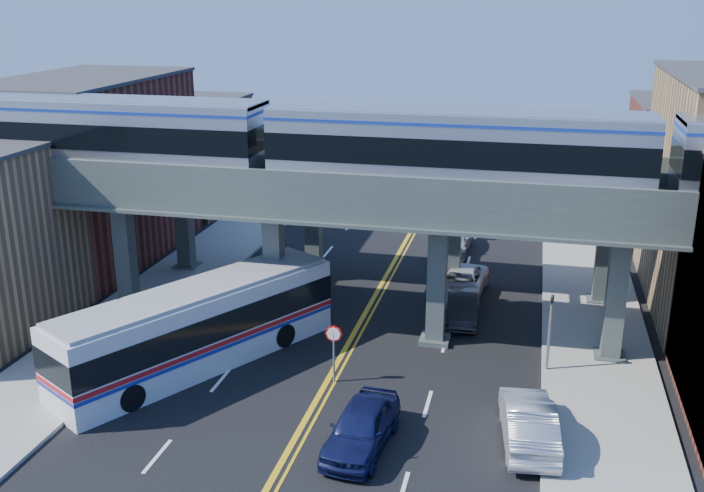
{
  "coord_description": "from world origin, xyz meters",
  "views": [
    {
      "loc": [
        7.99,
        -26.29,
        16.02
      ],
      "look_at": [
        0.36,
        6.13,
        5.16
      ],
      "focal_mm": 40.0,
      "sensor_mm": 36.0,
      "label": 1
    }
  ],
  "objects_px": {
    "car_lane_a": "(361,427)",
    "car_lane_b": "(462,307)",
    "transit_bus": "(198,327)",
    "car_lane_c": "(461,283)",
    "transit_train": "(456,148)",
    "stop_sign": "(334,344)",
    "traffic_signal": "(550,324)",
    "car_parked_curb": "(528,422)",
    "car_lane_d": "(452,239)"
  },
  "relations": [
    {
      "from": "car_parked_curb",
      "to": "car_lane_b",
      "type": "bearing_deg",
      "value": -79.34
    },
    {
      "from": "transit_train",
      "to": "transit_bus",
      "type": "height_order",
      "value": "transit_train"
    },
    {
      "from": "car_lane_a",
      "to": "car_lane_b",
      "type": "xyz_separation_m",
      "value": [
        2.45,
        12.62,
        -0.13
      ]
    },
    {
      "from": "car_lane_d",
      "to": "car_lane_a",
      "type": "bearing_deg",
      "value": -89.49
    },
    {
      "from": "traffic_signal",
      "to": "transit_bus",
      "type": "xyz_separation_m",
      "value": [
        -15.18,
        -2.74,
        -0.49
      ]
    },
    {
      "from": "car_lane_b",
      "to": "car_lane_c",
      "type": "relative_size",
      "value": 0.81
    },
    {
      "from": "transit_bus",
      "to": "car_lane_b",
      "type": "distance_m",
      "value": 13.43
    },
    {
      "from": "transit_train",
      "to": "transit_bus",
      "type": "distance_m",
      "value": 13.91
    },
    {
      "from": "transit_train",
      "to": "car_lane_c",
      "type": "bearing_deg",
      "value": 90.4
    },
    {
      "from": "car_lane_b",
      "to": "car_parked_curb",
      "type": "xyz_separation_m",
      "value": [
        3.5,
        -10.88,
        0.14
      ]
    },
    {
      "from": "transit_train",
      "to": "car_parked_curb",
      "type": "bearing_deg",
      "value": -64.15
    },
    {
      "from": "car_lane_c",
      "to": "traffic_signal",
      "type": "bearing_deg",
      "value": -56.66
    },
    {
      "from": "car_lane_c",
      "to": "car_parked_curb",
      "type": "relative_size",
      "value": 1.03
    },
    {
      "from": "stop_sign",
      "to": "car_lane_c",
      "type": "distance_m",
      "value": 12.12
    },
    {
      "from": "traffic_signal",
      "to": "car_lane_d",
      "type": "distance_m",
      "value": 17.1
    },
    {
      "from": "car_lane_a",
      "to": "car_lane_c",
      "type": "distance_m",
      "value": 16.13
    },
    {
      "from": "car_lane_b",
      "to": "transit_bus",
      "type": "bearing_deg",
      "value": -149.37
    },
    {
      "from": "car_lane_a",
      "to": "car_lane_b",
      "type": "distance_m",
      "value": 12.85
    },
    {
      "from": "traffic_signal",
      "to": "transit_bus",
      "type": "height_order",
      "value": "traffic_signal"
    },
    {
      "from": "car_lane_b",
      "to": "car_parked_curb",
      "type": "distance_m",
      "value": 11.43
    },
    {
      "from": "transit_bus",
      "to": "car_lane_d",
      "type": "bearing_deg",
      "value": 3.83
    },
    {
      "from": "traffic_signal",
      "to": "car_lane_b",
      "type": "xyz_separation_m",
      "value": [
        -4.2,
        4.91,
        -1.58
      ]
    },
    {
      "from": "car_lane_c",
      "to": "car_lane_d",
      "type": "height_order",
      "value": "car_lane_d"
    },
    {
      "from": "stop_sign",
      "to": "car_parked_curb",
      "type": "relative_size",
      "value": 0.51
    },
    {
      "from": "traffic_signal",
      "to": "car_parked_curb",
      "type": "height_order",
      "value": "traffic_signal"
    },
    {
      "from": "car_lane_a",
      "to": "car_lane_b",
      "type": "height_order",
      "value": "car_lane_a"
    },
    {
      "from": "traffic_signal",
      "to": "car_lane_b",
      "type": "bearing_deg",
      "value": 130.57
    },
    {
      "from": "car_lane_c",
      "to": "car_lane_d",
      "type": "bearing_deg",
      "value": 104.03
    },
    {
      "from": "car_lane_a",
      "to": "car_parked_curb",
      "type": "bearing_deg",
      "value": 21.16
    },
    {
      "from": "stop_sign",
      "to": "car_lane_b",
      "type": "height_order",
      "value": "stop_sign"
    },
    {
      "from": "car_lane_a",
      "to": "car_lane_c",
      "type": "height_order",
      "value": "car_lane_a"
    },
    {
      "from": "traffic_signal",
      "to": "transit_bus",
      "type": "bearing_deg",
      "value": -169.76
    },
    {
      "from": "car_lane_a",
      "to": "transit_train",
      "type": "bearing_deg",
      "value": 82.82
    },
    {
      "from": "car_lane_d",
      "to": "stop_sign",
      "type": "bearing_deg",
      "value": -96.66
    },
    {
      "from": "traffic_signal",
      "to": "car_lane_a",
      "type": "xyz_separation_m",
      "value": [
        -6.65,
        -7.71,
        -1.45
      ]
    },
    {
      "from": "transit_bus",
      "to": "car_parked_curb",
      "type": "height_order",
      "value": "transit_bus"
    },
    {
      "from": "car_lane_a",
      "to": "car_parked_curb",
      "type": "distance_m",
      "value": 6.19
    },
    {
      "from": "car_lane_b",
      "to": "car_lane_c",
      "type": "xyz_separation_m",
      "value": [
        -0.41,
        3.39,
        0.03
      ]
    },
    {
      "from": "stop_sign",
      "to": "car_lane_d",
      "type": "height_order",
      "value": "stop_sign"
    },
    {
      "from": "transit_train",
      "to": "stop_sign",
      "type": "height_order",
      "value": "transit_train"
    },
    {
      "from": "car_lane_d",
      "to": "car_lane_c",
      "type": "bearing_deg",
      "value": -78.0
    },
    {
      "from": "transit_train",
      "to": "stop_sign",
      "type": "xyz_separation_m",
      "value": [
        -4.33,
        -5.0,
        -7.69
      ]
    },
    {
      "from": "car_lane_a",
      "to": "car_lane_d",
      "type": "relative_size",
      "value": 0.9
    },
    {
      "from": "car_lane_c",
      "to": "car_parked_curb",
      "type": "distance_m",
      "value": 14.8
    },
    {
      "from": "traffic_signal",
      "to": "car_parked_curb",
      "type": "distance_m",
      "value": 6.19
    },
    {
      "from": "stop_sign",
      "to": "car_lane_a",
      "type": "relative_size",
      "value": 0.53
    },
    {
      "from": "transit_bus",
      "to": "car_lane_c",
      "type": "relative_size",
      "value": 2.49
    },
    {
      "from": "transit_bus",
      "to": "car_lane_a",
      "type": "xyz_separation_m",
      "value": [
        8.54,
        -4.97,
        -0.96
      ]
    },
    {
      "from": "traffic_signal",
      "to": "car_lane_c",
      "type": "bearing_deg",
      "value": 119.06
    },
    {
      "from": "car_lane_d",
      "to": "transit_train",
      "type": "bearing_deg",
      "value": -82.18
    }
  ]
}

